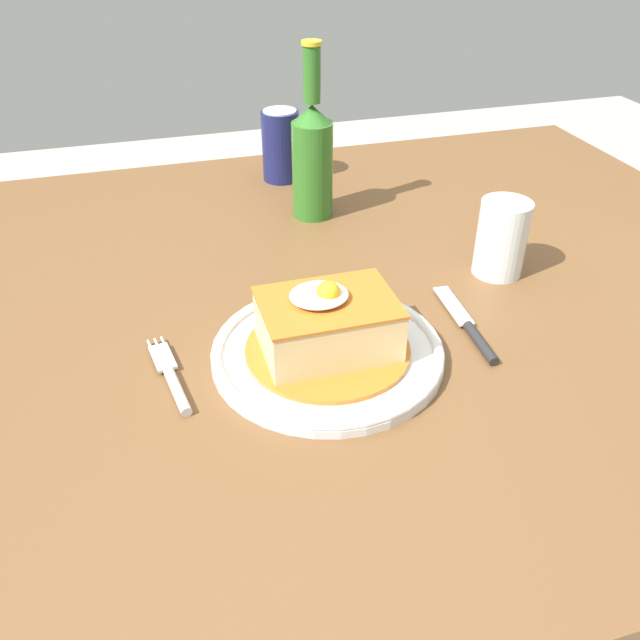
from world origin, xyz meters
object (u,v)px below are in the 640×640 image
at_px(main_plate, 325,352).
at_px(soda_can, 281,146).
at_px(knife, 472,332).
at_px(beer_bottle_green, 312,155).
at_px(fork, 172,380).
at_px(drinking_glass, 501,243).

bearing_deg(main_plate, soda_can, 81.60).
relative_size(knife, beer_bottle_green, 0.62).
relative_size(main_plate, soda_can, 2.14).
bearing_deg(soda_can, main_plate, -98.40).
bearing_deg(knife, fork, 178.42).
bearing_deg(main_plate, fork, 179.11).
height_order(main_plate, drinking_glass, drinking_glass).
relative_size(fork, beer_bottle_green, 0.53).
xyz_separation_m(knife, drinking_glass, (0.10, 0.13, 0.04)).
xyz_separation_m(beer_bottle_green, drinking_glass, (0.19, -0.25, -0.05)).
xyz_separation_m(main_plate, soda_can, (0.08, 0.53, 0.05)).
height_order(soda_can, beer_bottle_green, beer_bottle_green).
bearing_deg(fork, beer_bottle_green, 54.59).
bearing_deg(drinking_glass, main_plate, -156.93).
bearing_deg(main_plate, drinking_glass, 23.07).
bearing_deg(knife, soda_can, 100.82).
relative_size(knife, soda_can, 1.34).
distance_m(knife, beer_bottle_green, 0.40).
xyz_separation_m(main_plate, beer_bottle_green, (0.09, 0.37, 0.09)).
xyz_separation_m(fork, soda_can, (0.25, 0.53, 0.06)).
relative_size(main_plate, beer_bottle_green, 1.00).
xyz_separation_m(fork, beer_bottle_green, (0.26, 0.37, 0.09)).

